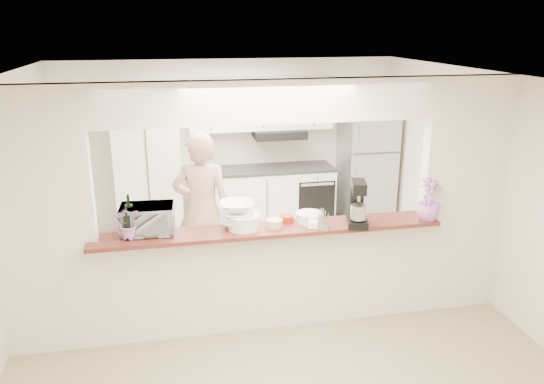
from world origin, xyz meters
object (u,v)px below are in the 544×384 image
object	(u,v)px
refrigerator	(366,169)
stand_mixer	(357,205)
person	(202,211)
toaster_oven	(147,219)

from	to	relation	value
refrigerator	stand_mixer	xyz separation A→B (m)	(-1.20, -2.79, 0.44)
refrigerator	stand_mixer	size ratio (longest dim) A/B	3.77
refrigerator	person	world-z (taller)	person
toaster_oven	stand_mixer	distance (m)	2.01
toaster_oven	person	xyz separation A→B (m)	(0.58, 0.99, -0.31)
stand_mixer	toaster_oven	bearing A→B (deg)	174.72
refrigerator	person	distance (m)	3.08
refrigerator	toaster_oven	xyz separation A→B (m)	(-3.20, -2.60, 0.38)
stand_mixer	refrigerator	bearing A→B (deg)	66.76
stand_mixer	person	distance (m)	1.88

